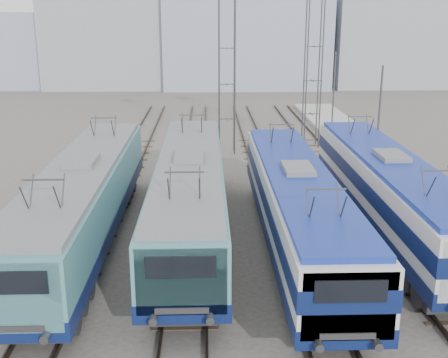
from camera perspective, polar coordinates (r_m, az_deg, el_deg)
ground at (r=20.66m, az=2.59°, el=-11.96°), size 160.00×160.00×0.00m
platform at (r=30.20m, az=21.09°, el=-3.38°), size 4.00×70.00×0.30m
locomotive_far_left at (r=24.51m, az=-14.14°, el=-1.93°), size 2.93×18.54×3.49m
locomotive_center_left at (r=24.72m, az=-3.51°, el=-1.31°), size 2.92×18.46×3.47m
locomotive_center_right at (r=23.42m, az=7.46°, el=-2.49°), size 2.82×17.81×3.35m
locomotive_far_right at (r=26.30m, az=16.51°, el=-0.90°), size 2.83×17.91×3.37m
catenary_tower_west at (r=40.26m, az=0.29°, el=11.92°), size 4.50×1.20×12.00m
catenary_tower_east at (r=42.98m, az=9.08°, el=12.01°), size 4.50×1.20×12.00m
mast_mid at (r=34.25m, az=15.40°, el=5.23°), size 0.12×0.12×7.00m
mast_rear at (r=45.69m, az=11.05°, el=8.20°), size 0.12×0.12×7.00m
building_west at (r=81.13m, az=-11.05°, el=14.17°), size 18.00×12.00×14.00m
building_center at (r=80.30m, az=2.16°, el=15.86°), size 22.00×14.00×18.00m
building_east at (r=84.16m, az=16.23°, el=13.22°), size 16.00×12.00×12.00m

